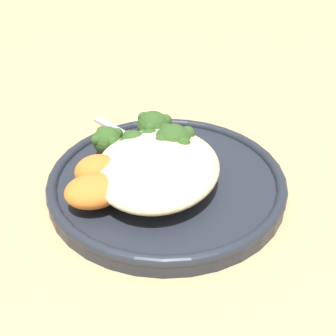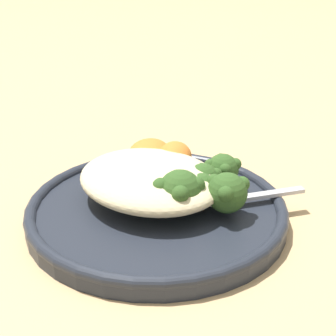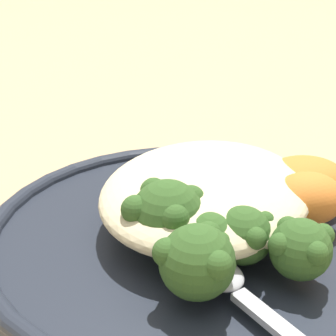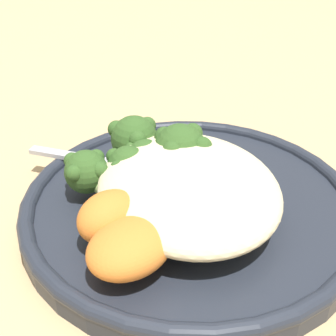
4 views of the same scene
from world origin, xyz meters
name	(u,v)px [view 1 (image 1 of 4)]	position (x,y,z in m)	size (l,w,h in m)	color
ground_plane	(167,190)	(0.00, 0.00, 0.00)	(4.00, 4.00, 0.00)	tan
plate	(164,181)	(0.00, 0.00, 0.01)	(0.26, 0.26, 0.02)	#232833
quinoa_mound	(157,167)	(-0.01, 0.01, 0.04)	(0.15, 0.13, 0.03)	beige
broccoli_stalk_0	(175,170)	(-0.01, -0.01, 0.03)	(0.04, 0.09, 0.03)	#9EBC66
broccoli_stalk_1	(161,170)	(-0.01, 0.00, 0.03)	(0.05, 0.09, 0.03)	#9EBC66
broccoli_stalk_2	(167,164)	(0.00, 0.00, 0.04)	(0.07, 0.09, 0.03)	#9EBC66
broccoli_stalk_3	(170,146)	(0.02, 0.00, 0.04)	(0.09, 0.07, 0.04)	#9EBC66
broccoli_stalk_4	(147,147)	(0.03, 0.03, 0.04)	(0.09, 0.03, 0.03)	#9EBC66
broccoli_stalk_5	(150,135)	(0.05, 0.03, 0.04)	(0.11, 0.04, 0.04)	#9EBC66
broccoli_stalk_6	(134,151)	(0.01, 0.04, 0.04)	(0.09, 0.04, 0.03)	#9EBC66
broccoli_stalk_7	(114,151)	(0.01, 0.06, 0.04)	(0.09, 0.08, 0.03)	#9EBC66
sweet_potato_chunk_0	(94,191)	(-0.06, 0.06, 0.04)	(0.06, 0.05, 0.03)	orange
sweet_potato_chunk_1	(97,171)	(-0.03, 0.07, 0.04)	(0.05, 0.04, 0.03)	orange
sweet_potato_chunk_2	(141,174)	(-0.02, 0.02, 0.04)	(0.05, 0.04, 0.03)	orange
spoon	(137,140)	(0.05, 0.05, 0.03)	(0.07, 0.10, 0.01)	#B7B7BC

